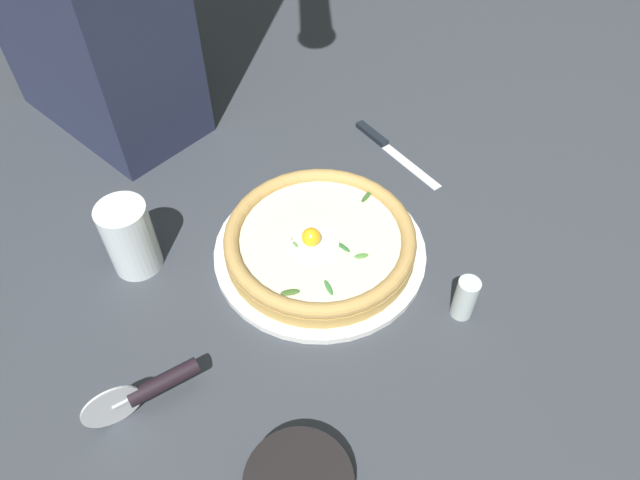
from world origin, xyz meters
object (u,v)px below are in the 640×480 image
Objects in this scene: pizza at (320,240)px; pizza_cutter at (148,388)px; table_knife at (385,144)px; pepper_shaker at (465,298)px; drinking_glass at (131,242)px.

pizza is 2.02× the size of pizza_cutter.
table_knife is (0.61, 0.09, -0.03)m from pizza_cutter.
pizza is 0.33m from pizza_cutter.
pepper_shaker is (0.05, -0.23, 0.00)m from pizza.
pizza is 0.29m from table_knife.
drinking_glass reaches higher than pizza_cutter.
pizza_cutter is 0.62m from table_knife.
drinking_glass reaches higher than pizza.
pizza is 1.35× the size of table_knife.
drinking_glass is at bearing 166.37° from table_knife.
drinking_glass is 0.50m from pepper_shaker.
pizza_cutter reaches higher than pepper_shaker.
pizza_cutter is 0.45m from pepper_shaker.
pepper_shaker is at bearing -125.90° from table_knife.
pizza reaches higher than table_knife.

